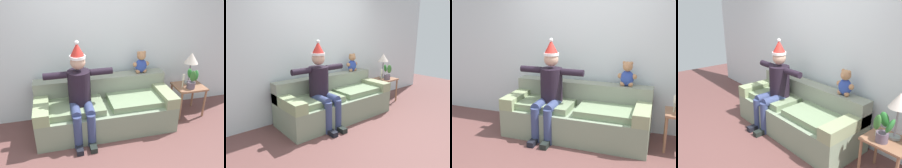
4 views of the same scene
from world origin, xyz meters
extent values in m
cube|color=silver|center=(0.00, 1.55, 1.35)|extent=(7.00, 0.10, 2.70)
cube|color=gray|center=(0.00, 0.99, 0.22)|extent=(2.19, 0.86, 0.44)
cube|color=gray|center=(0.00, 1.30, 0.62)|extent=(2.19, 0.24, 0.36)
cube|color=#8D9E70|center=(-0.99, 0.99, 0.52)|extent=(0.22, 0.86, 0.18)
cube|color=gray|center=(0.99, 0.99, 0.52)|extent=(0.22, 0.86, 0.18)
cube|color=gray|center=(-0.49, 0.94, 0.49)|extent=(0.88, 0.60, 0.10)
cube|color=gray|center=(0.49, 0.94, 0.49)|extent=(0.88, 0.60, 0.10)
cylinder|color=black|center=(-0.40, 0.97, 0.80)|extent=(0.34, 0.34, 0.52)
sphere|color=tan|center=(-0.40, 0.97, 1.20)|extent=(0.22, 0.22, 0.22)
cylinder|color=white|center=(-0.40, 0.97, 1.27)|extent=(0.23, 0.23, 0.04)
cone|color=red|center=(-0.40, 0.97, 1.38)|extent=(0.21, 0.21, 0.20)
sphere|color=white|center=(-0.40, 0.97, 1.48)|extent=(0.06, 0.06, 0.06)
cylinder|color=navy|center=(-0.50, 0.77, 0.54)|extent=(0.14, 0.40, 0.14)
cylinder|color=navy|center=(-0.50, 0.57, 0.27)|extent=(0.13, 0.13, 0.54)
cube|color=black|center=(-0.50, 0.49, 0.04)|extent=(0.10, 0.24, 0.08)
cylinder|color=navy|center=(-0.30, 0.77, 0.54)|extent=(0.14, 0.40, 0.14)
cylinder|color=navy|center=(-0.30, 0.57, 0.27)|extent=(0.13, 0.13, 0.54)
cube|color=black|center=(-0.30, 0.49, 0.04)|extent=(0.10, 0.24, 0.08)
cylinder|color=black|center=(-0.74, 0.97, 1.02)|extent=(0.34, 0.10, 0.10)
cylinder|color=black|center=(-0.06, 0.97, 1.02)|extent=(0.34, 0.10, 0.10)
ellipsoid|color=#2C439C|center=(0.70, 1.30, 0.92)|extent=(0.20, 0.16, 0.24)
sphere|color=tan|center=(0.70, 1.30, 1.10)|extent=(0.15, 0.15, 0.15)
sphere|color=tan|center=(0.70, 1.24, 1.09)|extent=(0.07, 0.07, 0.07)
sphere|color=tan|center=(0.65, 1.30, 1.15)|extent=(0.05, 0.05, 0.05)
sphere|color=tan|center=(0.75, 1.30, 1.15)|extent=(0.05, 0.05, 0.05)
sphere|color=tan|center=(0.59, 1.30, 0.95)|extent=(0.08, 0.08, 0.08)
sphere|color=tan|center=(0.64, 1.27, 0.83)|extent=(0.08, 0.08, 0.08)
sphere|color=tan|center=(0.80, 1.30, 0.95)|extent=(0.08, 0.08, 0.08)
sphere|color=tan|center=(0.76, 1.27, 0.83)|extent=(0.08, 0.08, 0.08)
cube|color=#926146|center=(1.53, 1.07, 0.53)|extent=(0.52, 0.44, 0.03)
cylinder|color=#926146|center=(1.31, 0.88, 0.26)|extent=(0.04, 0.04, 0.52)
cylinder|color=#926146|center=(1.76, 0.88, 0.26)|extent=(0.04, 0.04, 0.52)
cylinder|color=#926146|center=(1.31, 1.25, 0.26)|extent=(0.04, 0.04, 0.52)
cylinder|color=#926146|center=(1.76, 1.25, 0.26)|extent=(0.04, 0.04, 0.52)
cylinder|color=gray|center=(1.56, 1.15, 0.56)|extent=(0.14, 0.14, 0.03)
cylinder|color=gray|center=(1.56, 1.15, 0.76)|extent=(0.02, 0.02, 0.36)
cone|color=beige|center=(1.56, 1.15, 1.03)|extent=(0.24, 0.24, 0.18)
cylinder|color=#605161|center=(1.50, 0.97, 0.61)|extent=(0.14, 0.14, 0.12)
ellipsoid|color=#2B7330|center=(1.58, 0.98, 0.78)|extent=(0.12, 0.16, 0.21)
ellipsoid|color=#2A732E|center=(1.48, 1.02, 0.81)|extent=(0.17, 0.11, 0.21)
ellipsoid|color=#31662A|center=(1.47, 0.89, 0.81)|extent=(0.13, 0.12, 0.19)
cylinder|color=beige|center=(1.39, 1.05, 0.62)|extent=(0.02, 0.02, 0.14)
cylinder|color=white|center=(1.39, 1.05, 0.74)|extent=(0.04, 0.04, 0.10)
camera|label=1|loc=(-0.72, -2.31, 2.38)|focal=38.60mm
camera|label=2|loc=(-2.49, -2.10, 1.70)|focal=35.07mm
camera|label=3|loc=(1.19, -2.87, 1.92)|focal=44.78mm
camera|label=4|loc=(2.66, -1.38, 2.09)|focal=38.70mm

